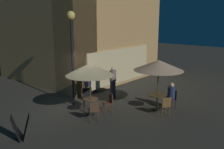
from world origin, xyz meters
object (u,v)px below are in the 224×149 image
(cafe_table_1, at_px, (91,104))
(cafe_chair_2, at_px, (109,101))
(patron_seated_0, at_px, (170,94))
(patron_standing_2, at_px, (88,85))
(patio_umbrella_0, at_px, (159,65))
(patio_umbrella_1, at_px, (90,69))
(street_lamp_near_corner, at_px, (71,35))
(patron_standing_1, at_px, (113,82))
(cafe_chair_4, at_px, (94,109))
(cafe_table_0, at_px, (157,98))
(cafe_chair_3, at_px, (87,96))
(menu_sandwich_board, at_px, (21,128))
(cafe_chair_0, at_px, (165,105))
(cafe_chair_1, at_px, (173,97))

(cafe_table_1, bearing_deg, cafe_chair_2, -29.22)
(patron_seated_0, xyz_separation_m, patron_standing_2, (-1.71, 3.73, 0.12))
(patio_umbrella_0, bearing_deg, patio_umbrella_1, 141.61)
(cafe_table_1, distance_m, cafe_chair_2, 0.86)
(street_lamp_near_corner, distance_m, cafe_chair_2, 3.53)
(patron_standing_2, bearing_deg, patio_umbrella_0, 83.21)
(patron_standing_1, bearing_deg, cafe_chair_4, 89.20)
(street_lamp_near_corner, distance_m, patron_standing_1, 3.41)
(cafe_table_0, relative_size, cafe_chair_2, 0.92)
(cafe_chair_3, bearing_deg, menu_sandwich_board, -47.07)
(patio_umbrella_0, height_order, cafe_chair_2, patio_umbrella_0)
(menu_sandwich_board, relative_size, patio_umbrella_0, 0.37)
(patio_umbrella_0, bearing_deg, cafe_chair_2, 138.06)
(street_lamp_near_corner, bearing_deg, cafe_table_0, -60.50)
(cafe_chair_2, bearing_deg, patron_standing_1, -114.78)
(cafe_table_1, height_order, patio_umbrella_1, patio_umbrella_1)
(patio_umbrella_0, distance_m, cafe_chair_2, 2.72)
(patio_umbrella_0, xyz_separation_m, cafe_chair_0, (-0.42, -0.65, -1.57))
(cafe_table_0, xyz_separation_m, cafe_chair_2, (-1.65, 1.48, -0.03))
(cafe_chair_0, relative_size, patron_standing_1, 0.52)
(menu_sandwich_board, distance_m, cafe_table_1, 3.21)
(cafe_table_1, bearing_deg, cafe_chair_0, -52.17)
(cafe_table_0, bearing_deg, cafe_chair_1, -32.79)
(cafe_table_0, height_order, cafe_table_1, cafe_table_1)
(patio_umbrella_0, height_order, cafe_chair_4, patio_umbrella_0)
(cafe_chair_0, height_order, cafe_chair_4, cafe_chair_4)
(patio_umbrella_0, relative_size, cafe_chair_2, 2.71)
(patron_standing_1, bearing_deg, cafe_chair_0, 143.13)
(street_lamp_near_corner, bearing_deg, patio_umbrella_1, -104.73)
(cafe_chair_1, height_order, cafe_chair_4, cafe_chair_1)
(patio_umbrella_1, distance_m, patron_standing_1, 2.93)
(cafe_table_0, distance_m, cafe_chair_1, 0.80)
(menu_sandwich_board, bearing_deg, cafe_chair_2, 21.12)
(patio_umbrella_1, relative_size, patron_standing_1, 1.39)
(cafe_table_0, relative_size, cafe_chair_0, 0.93)
(cafe_table_0, relative_size, patron_standing_1, 0.48)
(cafe_chair_1, distance_m, patron_standing_1, 3.27)
(menu_sandwich_board, relative_size, patron_seated_0, 0.69)
(street_lamp_near_corner, xyz_separation_m, cafe_chair_2, (0.33, -2.02, -2.88))
(patio_umbrella_1, bearing_deg, street_lamp_near_corner, 75.27)
(cafe_chair_0, distance_m, cafe_chair_1, 1.11)
(patron_standing_2, bearing_deg, cafe_chair_4, 25.67)
(patio_umbrella_0, xyz_separation_m, patron_standing_2, (-1.15, 3.37, -1.26))
(cafe_table_0, xyz_separation_m, cafe_table_1, (-2.40, 1.90, -0.05))
(menu_sandwich_board, distance_m, cafe_chair_2, 4.00)
(cafe_chair_2, height_order, patron_standing_2, patron_standing_2)
(cafe_chair_0, bearing_deg, street_lamp_near_corner, 53.73)
(patio_umbrella_0, relative_size, patron_standing_2, 1.41)
(cafe_table_0, bearing_deg, cafe_chair_3, 126.03)
(cafe_table_1, height_order, cafe_chair_4, cafe_chair_4)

